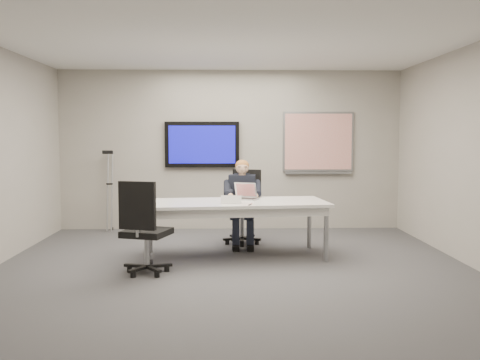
{
  "coord_description": "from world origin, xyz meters",
  "views": [
    {
      "loc": [
        -0.09,
        -6.45,
        1.64
      ],
      "look_at": [
        0.11,
        0.94,
        1.04
      ],
      "focal_mm": 40.0,
      "sensor_mm": 36.0,
      "label": 1
    }
  ],
  "objects_px": {
    "office_chair_near": "(145,245)",
    "seated_person": "(242,212)",
    "office_chair_far": "(243,220)",
    "laptop": "(246,195)",
    "conference_table": "(235,208)"
  },
  "relations": [
    {
      "from": "conference_table",
      "to": "seated_person",
      "type": "distance_m",
      "value": 0.72
    },
    {
      "from": "laptop",
      "to": "office_chair_near",
      "type": "bearing_deg",
      "value": -113.57
    },
    {
      "from": "conference_table",
      "to": "office_chair_far",
      "type": "relative_size",
      "value": 2.27
    },
    {
      "from": "conference_table",
      "to": "laptop",
      "type": "bearing_deg",
      "value": 51.3
    },
    {
      "from": "office_chair_far",
      "to": "laptop",
      "type": "height_order",
      "value": "office_chair_far"
    },
    {
      "from": "office_chair_far",
      "to": "conference_table",
      "type": "bearing_deg",
      "value": -78.47
    },
    {
      "from": "office_chair_near",
      "to": "seated_person",
      "type": "distance_m",
      "value": 2.01
    },
    {
      "from": "conference_table",
      "to": "office_chair_near",
      "type": "distance_m",
      "value": 1.45
    },
    {
      "from": "conference_table",
      "to": "laptop",
      "type": "distance_m",
      "value": 0.33
    },
    {
      "from": "office_chair_near",
      "to": "laptop",
      "type": "relative_size",
      "value": 2.74
    },
    {
      "from": "office_chair_far",
      "to": "laptop",
      "type": "xyz_separation_m",
      "value": [
        0.02,
        -0.7,
        0.47
      ]
    },
    {
      "from": "office_chair_near",
      "to": "laptop",
      "type": "height_order",
      "value": "office_chair_near"
    },
    {
      "from": "seated_person",
      "to": "laptop",
      "type": "xyz_separation_m",
      "value": [
        0.03,
        -0.45,
        0.3
      ]
    },
    {
      "from": "office_chair_far",
      "to": "office_chair_near",
      "type": "relative_size",
      "value": 1.0
    },
    {
      "from": "seated_person",
      "to": "laptop",
      "type": "distance_m",
      "value": 0.54
    }
  ]
}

